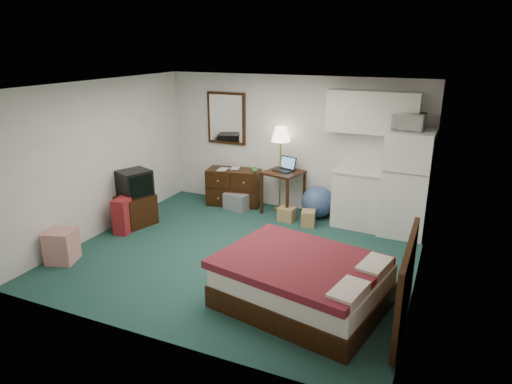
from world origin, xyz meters
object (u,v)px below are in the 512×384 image
at_px(fridge, 407,183).
at_px(dresser, 234,187).
at_px(desk, 283,192).
at_px(suitcase, 123,216).
at_px(floor_lamp, 280,169).
at_px(bed, 302,283).
at_px(kitchen_counter, 362,198).
at_px(tv_stand, 135,210).

bearing_deg(fridge, dresser, 179.27).
xyz_separation_m(desk, fridge, (2.18, -0.10, 0.47)).
bearing_deg(suitcase, floor_lamp, 34.73).
relative_size(bed, suitcase, 3.12).
distance_m(kitchen_counter, bed, 2.88).
distance_m(desk, fridge, 2.23).
height_order(bed, tv_stand, bed).
bearing_deg(kitchen_counter, floor_lamp, 178.52).
bearing_deg(floor_lamp, bed, -64.43).
bearing_deg(desk, dresser, -168.96).
distance_m(fridge, bed, 2.97).
distance_m(dresser, desk, 1.04).
xyz_separation_m(dresser, floor_lamp, (0.93, 0.07, 0.44)).
relative_size(kitchen_counter, tv_stand, 1.69).
relative_size(kitchen_counter, fridge, 0.56).
xyz_separation_m(floor_lamp, desk, (0.11, -0.12, -0.40)).
relative_size(dresser, bed, 0.56).
bearing_deg(suitcase, bed, -26.43).
bearing_deg(desk, kitchen_counter, 13.02).
bearing_deg(bed, dresser, 140.50).
height_order(desk, tv_stand, desk).
relative_size(floor_lamp, kitchen_counter, 1.64).
relative_size(desk, suitcase, 1.34).
distance_m(bed, suitcase, 3.56).
relative_size(dresser, tv_stand, 1.81).
bearing_deg(floor_lamp, fridge, -5.55).
bearing_deg(tv_stand, desk, 52.31).
relative_size(fridge, tv_stand, 3.01).
height_order(dresser, fridge, fridge).
xyz_separation_m(desk, kitchen_counter, (1.46, -0.02, 0.09)).
bearing_deg(dresser, fridge, -13.45).
distance_m(dresser, kitchen_counter, 2.50).
distance_m(kitchen_counter, fridge, 0.82).
bearing_deg(tv_stand, kitchen_counter, 39.43).
distance_m(floor_lamp, bed, 3.37).
bearing_deg(bed, kitchen_counter, 99.07).
xyz_separation_m(kitchen_counter, suitcase, (-3.57, -1.94, -0.19)).
bearing_deg(dresser, floor_lamp, -6.43).
relative_size(floor_lamp, desk, 2.00).
relative_size(floor_lamp, tv_stand, 2.78).
distance_m(floor_lamp, desk, 0.43).
bearing_deg(kitchen_counter, suitcase, -147.86).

